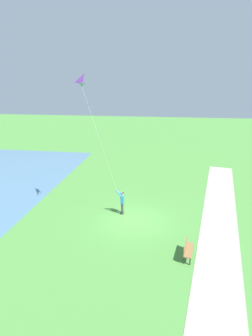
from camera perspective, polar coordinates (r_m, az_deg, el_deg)
name	(u,v)px	position (r m, az deg, el deg)	size (l,w,h in m)	color
ground_plane	(134,220)	(19.34, 1.72, -11.07)	(120.00, 120.00, 0.00)	#4C8E3D
walkway_path	(219,243)	(17.86, 19.07, -14.77)	(2.40, 32.00, 0.02)	#ADA393
person_kite_flyer	(122,201)	(19.82, -0.87, -6.93)	(0.62, 0.52, 1.83)	#232328
flying_kite	(85,81)	(18.62, -8.80, 17.75)	(2.67, 1.40, 8.10)	purple
park_bench_near_walkway	(187,249)	(15.92, 12.91, -16.36)	(0.71, 1.56, 0.88)	olive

